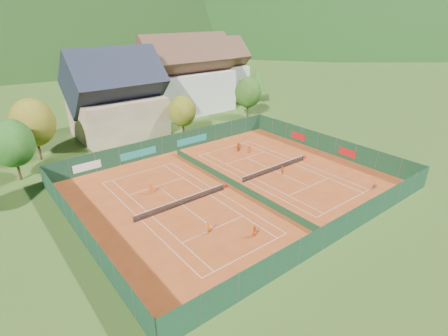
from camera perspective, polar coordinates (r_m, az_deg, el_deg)
ground at (r=47.05m, az=1.51°, el=-3.03°), size 600.00×600.00×0.00m
clay_pad at (r=47.03m, az=1.51°, el=-3.00°), size 40.00×32.00×0.01m
court_markings_left at (r=42.97m, az=-6.78°, el=-6.02°), size 11.03×23.83×0.00m
court_markings_right at (r=52.01m, az=8.31°, el=-0.46°), size 11.03×23.83×0.00m
tennis_net_left at (r=42.80m, az=-6.63°, el=-5.38°), size 13.30×0.10×1.02m
tennis_net_right at (r=51.91m, az=8.47°, el=0.08°), size 13.30×0.10×1.02m
court_divider at (r=46.81m, az=1.52°, el=-2.47°), size 0.03×28.80×1.00m
fence_north at (r=58.37m, az=-8.91°, el=3.87°), size 40.00×0.10×3.00m
fence_south at (r=37.17m, az=17.71°, el=-9.74°), size 40.00×0.04×3.00m
fence_west at (r=38.43m, az=-22.42°, el=-9.31°), size 0.04×32.00×3.00m
fence_east at (r=60.22m, az=16.34°, el=3.82°), size 0.09×32.00×3.00m
chalet at (r=68.11m, az=-17.11°, el=10.59°), size 16.20×12.00×16.00m
hotel_block_a at (r=81.63m, az=-6.16°, el=14.19°), size 21.60×11.00×17.25m
hotel_block_b at (r=96.09m, az=-1.52°, el=15.39°), size 17.28×10.00×15.50m
tree_west_front at (r=54.70m, az=-31.36°, el=3.46°), size 5.72×5.72×8.69m
tree_west_mid at (r=60.71m, az=-28.73°, el=6.51°), size 6.44×6.44×9.78m
tree_center at (r=65.43m, az=-6.82°, el=9.23°), size 5.01×5.01×7.60m
tree_east_front at (r=77.36m, az=3.96°, el=12.21°), size 5.72×5.72×8.69m
tree_east_mid at (r=89.66m, az=5.36°, el=14.28°), size 5.04×5.04×9.00m
tree_east_back at (r=90.54m, az=-2.04°, el=14.90°), size 7.15×7.15×10.86m
mountain_backdrop at (r=278.04m, az=-26.14°, el=9.19°), size 820.00×530.00×242.00m
ball_hopper at (r=50.00m, az=23.37°, el=-2.71°), size 0.34×0.34×0.80m
loose_ball_0 at (r=37.97m, az=-2.04°, el=-10.31°), size 0.07×0.07×0.07m
loose_ball_1 at (r=41.97m, az=15.74°, el=-7.62°), size 0.07×0.07×0.07m
loose_ball_2 at (r=52.43m, az=1.70°, el=0.04°), size 0.07×0.07×0.07m
loose_ball_3 at (r=53.18m, az=-5.68°, el=0.29°), size 0.07×0.07×0.07m
player_left_near at (r=37.18m, az=-2.54°, el=-9.78°), size 0.66×0.54×1.55m
player_left_mid at (r=36.85m, az=5.08°, el=-10.34°), size 0.82×0.73×1.40m
player_left_far at (r=45.73m, az=-11.87°, el=-3.33°), size 1.05×0.67×1.54m
player_right_near at (r=50.81m, az=9.50°, el=-0.41°), size 0.64×0.77×1.23m
player_right_far_a at (r=58.05m, az=4.06°, el=3.09°), size 0.62×0.42×1.23m
player_right_far_b at (r=58.38m, az=2.37°, el=3.44°), size 1.47×0.48×1.58m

